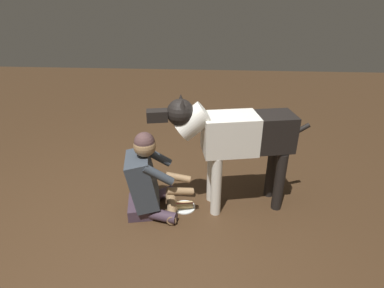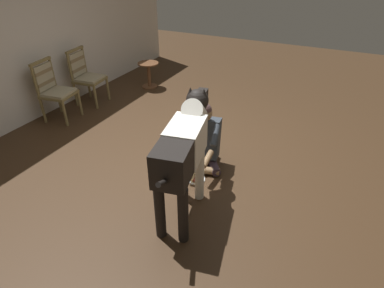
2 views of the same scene
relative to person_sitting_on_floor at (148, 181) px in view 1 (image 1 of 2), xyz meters
name	(u,v)px [view 1 (image 1 of 2)]	position (x,y,z in m)	size (l,w,h in m)	color
ground_plane	(126,235)	(0.16, 0.37, -0.36)	(13.20, 13.20, 0.00)	#402B19
person_sitting_on_floor	(148,181)	(0.00, 0.00, 0.00)	(0.70, 0.57, 0.88)	#40303D
large_dog	(236,137)	(-0.84, -0.16, 0.42)	(1.54, 0.49, 1.21)	white
hot_dog_on_plate	(184,206)	(-0.35, -0.07, -0.34)	(0.23, 0.23, 0.06)	white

